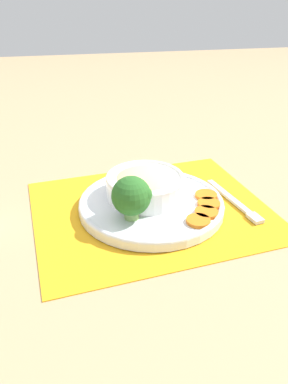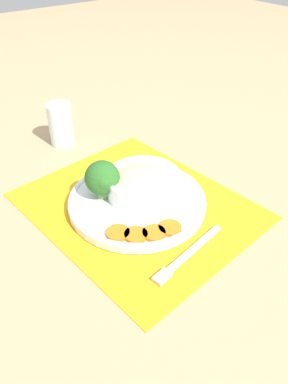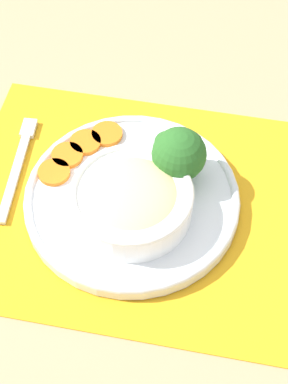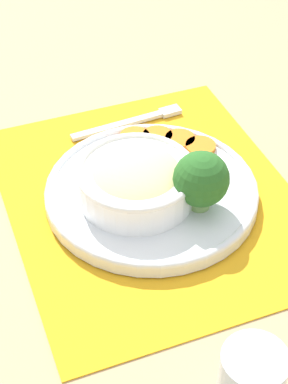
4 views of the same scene
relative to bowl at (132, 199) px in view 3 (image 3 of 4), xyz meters
name	(u,v)px [view 3 (image 3 of 4)]	position (x,y,z in m)	size (l,w,h in m)	color
ground_plane	(132,205)	(-0.01, 0.02, -0.05)	(4.00, 4.00, 0.00)	tan
placemat	(132,204)	(-0.01, 0.02, -0.05)	(0.49, 0.42, 0.00)	orange
plate	(132,199)	(-0.01, 0.02, -0.03)	(0.29, 0.29, 0.02)	silver
bowl	(132,199)	(0.00, 0.00, 0.00)	(0.16, 0.16, 0.06)	white
broccoli_floret	(179,154)	(0.04, 0.07, 0.02)	(0.07, 0.07, 0.08)	#759E51
carrot_slice_near	(107,134)	(-0.07, 0.11, -0.02)	(0.04, 0.04, 0.01)	orange
carrot_slice_middle	(86,142)	(-0.10, 0.09, -0.02)	(0.04, 0.04, 0.01)	orange
carrot_slice_far	(67,155)	(-0.11, 0.06, -0.02)	(0.04, 0.04, 0.01)	orange
carrot_slice_extra	(54,172)	(-0.12, 0.03, -0.02)	(0.04, 0.04, 0.01)	orange
fork	(20,158)	(-0.18, 0.05, -0.04)	(0.05, 0.18, 0.01)	silver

